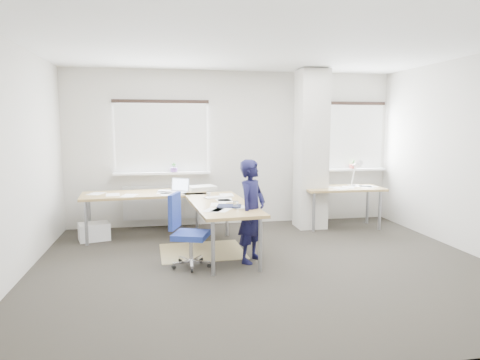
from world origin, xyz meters
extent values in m
plane|color=black|center=(0.00, 0.00, 0.00)|extent=(6.00, 6.00, 0.00)
cube|color=beige|center=(0.00, 2.50, 1.40)|extent=(6.00, 0.04, 2.80)
cube|color=beige|center=(0.00, -2.50, 1.40)|extent=(6.00, 0.04, 2.80)
cube|color=beige|center=(-3.00, 0.00, 1.40)|extent=(0.04, 5.00, 2.80)
cube|color=beige|center=(3.00, 0.00, 1.40)|extent=(0.04, 5.00, 2.80)
cube|color=white|center=(0.00, 0.00, 2.80)|extent=(6.00, 5.00, 0.04)
cube|color=beige|center=(1.30, 1.95, 1.39)|extent=(0.50, 0.50, 2.78)
cube|color=white|center=(-1.30, 2.47, 1.60)|extent=(1.60, 0.04, 1.20)
cube|color=white|center=(-1.30, 2.43, 1.60)|extent=(1.60, 0.02, 1.20)
cube|color=white|center=(-1.30, 2.40, 0.98)|extent=(1.70, 0.20, 0.04)
cube|color=white|center=(2.30, 2.47, 1.60)|extent=(1.20, 0.04, 1.20)
cube|color=white|center=(2.30, 2.43, 1.60)|extent=(1.20, 0.02, 1.20)
cube|color=white|center=(2.30, 2.40, 0.98)|extent=(1.30, 0.20, 0.04)
cube|color=silver|center=(-1.30, 2.42, 0.45)|extent=(1.40, 0.10, 0.60)
cylinder|color=#6A3E8A|center=(-1.10, 2.38, 1.04)|extent=(0.12, 0.12, 0.08)
imported|color=#2D6729|center=(-1.10, 2.38, 1.08)|extent=(0.09, 0.06, 0.17)
cylinder|color=#A74840|center=(2.30, 2.38, 1.04)|extent=(0.12, 0.12, 0.08)
imported|color=#2D6729|center=(2.30, 2.38, 1.08)|extent=(0.09, 0.07, 0.17)
cube|color=olive|center=(-0.76, 0.77, 0.00)|extent=(1.23, 1.06, 0.01)
cube|color=white|center=(-2.40, 1.70, 0.14)|extent=(0.53, 0.44, 0.28)
cube|color=olive|center=(-1.59, 1.77, 0.71)|extent=(2.06, 0.96, 0.04)
cube|color=olive|center=(-0.49, 0.66, 0.71)|extent=(0.96, 2.06, 0.04)
cylinder|color=gray|center=(-2.46, 1.40, 0.34)|extent=(0.05, 0.05, 0.69)
cylinder|color=gray|center=(-2.51, 2.00, 0.34)|extent=(0.05, 0.05, 0.69)
cylinder|color=gray|center=(-0.72, 2.15, 0.34)|extent=(0.05, 0.05, 0.69)
cylinder|color=gray|center=(-0.72, -0.26, 0.34)|extent=(0.05, 0.05, 0.69)
cylinder|color=gray|center=(-0.12, -0.21, 0.34)|extent=(0.05, 0.05, 0.69)
cylinder|color=gray|center=(-0.27, 1.58, 0.34)|extent=(0.05, 0.05, 0.69)
cube|color=#B7B7BC|center=(-1.07, 1.71, 0.74)|extent=(0.40, 0.36, 0.01)
cube|color=#B7B7BC|center=(-1.01, 1.81, 0.85)|extent=(0.31, 0.20, 0.22)
cube|color=silver|center=(-1.01, 1.81, 0.85)|extent=(0.27, 0.17, 0.19)
cube|color=white|center=(-0.47, 1.10, 0.74)|extent=(0.46, 0.27, 0.02)
cube|color=#131934|center=(-0.42, 0.37, 0.74)|extent=(0.37, 0.31, 0.01)
cube|color=silver|center=(-0.65, 1.91, 0.77)|extent=(0.52, 0.44, 0.07)
imported|color=white|center=(-0.61, 1.20, 0.76)|extent=(0.07, 0.07, 0.07)
cylinder|color=silver|center=(-0.35, 0.20, 0.78)|extent=(0.07, 0.07, 0.10)
cube|color=olive|center=(1.85, 1.80, 0.71)|extent=(1.43, 0.75, 0.04)
cylinder|color=gray|center=(1.24, 1.57, 0.34)|extent=(0.05, 0.05, 0.69)
cylinder|color=gray|center=(2.44, 1.53, 0.34)|extent=(0.05, 0.05, 0.69)
cylinder|color=gray|center=(1.26, 2.07, 0.34)|extent=(0.05, 0.05, 0.69)
cylinder|color=gray|center=(2.45, 2.03, 0.34)|extent=(0.05, 0.05, 0.69)
cube|color=#B7B7BC|center=(1.47, 1.96, 0.74)|extent=(0.37, 0.29, 0.01)
cube|color=#B7B7BC|center=(1.45, 2.08, 0.85)|extent=(0.33, 0.10, 0.22)
cube|color=silver|center=(1.45, 2.08, 0.85)|extent=(0.29, 0.08, 0.19)
cylinder|color=silver|center=(2.10, 1.92, 0.74)|extent=(0.10, 0.10, 0.02)
cylinder|color=silver|center=(2.10, 1.92, 0.93)|extent=(0.02, 0.16, 0.38)
cylinder|color=silver|center=(2.10, 1.80, 1.15)|extent=(0.02, 0.29, 0.13)
cone|color=silver|center=(2.10, 1.66, 1.13)|extent=(0.14, 0.16, 0.17)
cube|color=navy|center=(-0.96, 0.11, 0.42)|extent=(0.54, 0.54, 0.07)
cube|color=navy|center=(-1.16, 0.18, 0.73)|extent=(0.18, 0.36, 0.46)
cylinder|color=silver|center=(-0.96, 0.11, 0.25)|extent=(0.05, 0.05, 0.31)
cylinder|color=black|center=(-0.74, 0.03, 0.03)|extent=(0.06, 0.04, 0.05)
cylinder|color=black|center=(-0.81, 0.30, 0.03)|extent=(0.06, 0.06, 0.05)
cylinder|color=black|center=(-1.09, 0.31, 0.03)|extent=(0.05, 0.06, 0.05)
cylinder|color=black|center=(-1.19, 0.04, 0.03)|extent=(0.06, 0.04, 0.05)
cylinder|color=black|center=(-0.97, -0.13, 0.03)|extent=(0.03, 0.06, 0.05)
imported|color=black|center=(-0.14, 0.20, 0.69)|extent=(0.58, 0.60, 1.38)
camera|label=1|loc=(-1.30, -5.27, 1.82)|focal=32.00mm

